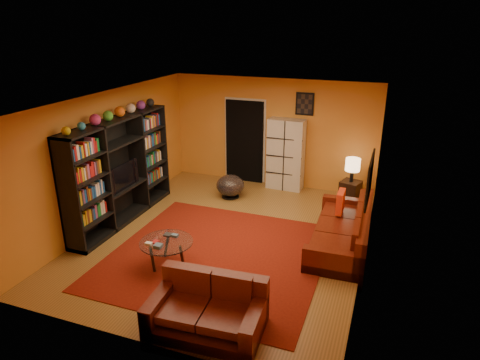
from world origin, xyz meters
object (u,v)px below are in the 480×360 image
(storage_cabinet, at_px, (286,155))
(table_lamp, at_px, (353,165))
(tv, at_px, (120,176))
(bowl_chair, at_px, (230,186))
(coffee_table, at_px, (166,244))
(side_table, at_px, (350,192))
(loveseat, at_px, (208,308))
(sofa, at_px, (346,231))
(entertainment_unit, at_px, (120,171))

(storage_cabinet, relative_size, table_lamp, 3.20)
(tv, bearing_deg, bowl_chair, -40.07)
(coffee_table, xyz_separation_m, side_table, (2.55, 3.74, -0.15))
(tv, bearing_deg, loveseat, -128.59)
(side_table, bearing_deg, sofa, -85.57)
(table_lamp, bearing_deg, sofa, -85.57)
(coffee_table, height_order, table_lamp, table_lamp)
(bowl_chair, relative_size, table_lamp, 1.21)
(entertainment_unit, distance_m, bowl_chair, 2.56)
(coffee_table, xyz_separation_m, table_lamp, (2.55, 3.74, 0.48))
(side_table, bearing_deg, loveseat, -104.75)
(storage_cabinet, distance_m, bowl_chair, 1.54)
(sofa, distance_m, bowl_chair, 3.09)
(loveseat, relative_size, storage_cabinet, 0.91)
(table_lamp, bearing_deg, coffee_table, -124.30)
(bowl_chair, bearing_deg, table_lamp, 14.00)
(bowl_chair, distance_m, table_lamp, 2.77)
(tv, height_order, sofa, tv)
(sofa, bearing_deg, table_lamp, 92.92)
(storage_cabinet, xyz_separation_m, table_lamp, (1.59, -0.34, 0.03))
(bowl_chair, bearing_deg, sofa, -25.78)
(entertainment_unit, height_order, coffee_table, entertainment_unit)
(entertainment_unit, xyz_separation_m, bowl_chair, (1.64, 1.81, -0.77))
(sofa, relative_size, side_table, 4.84)
(entertainment_unit, relative_size, sofa, 1.24)
(storage_cabinet, distance_m, table_lamp, 1.63)
(storage_cabinet, bearing_deg, loveseat, -84.15)
(loveseat, relative_size, coffee_table, 1.76)
(bowl_chair, height_order, side_table, bowl_chair)
(sofa, relative_size, table_lamp, 4.54)
(entertainment_unit, relative_size, loveseat, 1.93)
(tv, distance_m, loveseat, 3.81)
(sofa, bearing_deg, storage_cabinet, 125.29)
(sofa, bearing_deg, tv, -174.39)
(entertainment_unit, relative_size, storage_cabinet, 1.76)
(side_table, bearing_deg, entertainment_unit, -150.00)
(table_lamp, bearing_deg, storage_cabinet, 167.99)
(tv, distance_m, sofa, 4.46)
(bowl_chair, bearing_deg, storage_cabinet, 43.90)
(entertainment_unit, relative_size, bowl_chair, 4.64)
(sofa, relative_size, storage_cabinet, 1.42)
(tv, relative_size, bowl_chair, 1.38)
(storage_cabinet, distance_m, side_table, 1.74)
(entertainment_unit, relative_size, side_table, 6.00)
(loveseat, distance_m, bowl_chair, 4.43)
(entertainment_unit, bearing_deg, side_table, 30.00)
(bowl_chair, bearing_deg, loveseat, -72.40)
(loveseat, bearing_deg, side_table, -18.40)
(entertainment_unit, bearing_deg, bowl_chair, 47.81)
(sofa, height_order, loveseat, same)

